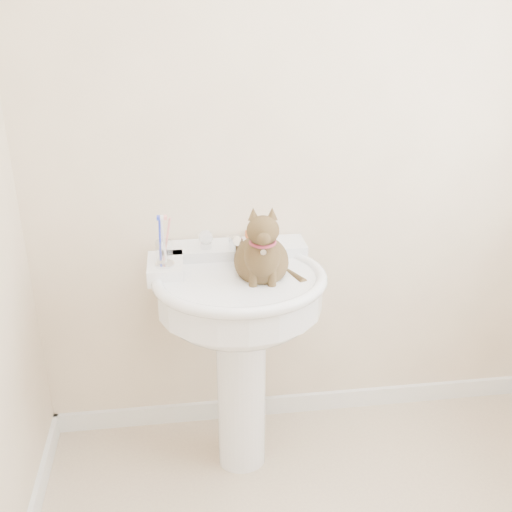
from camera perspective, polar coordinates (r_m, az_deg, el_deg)
name	(u,v)px	position (r m, az deg, el deg)	size (l,w,h in m)	color
wall_back	(306,148)	(2.36, 4.77, 10.25)	(2.20, 0.00, 2.50)	beige
baseboard_back	(298,403)	(2.88, 3.98, -13.79)	(2.20, 0.02, 0.09)	white
pedestal_sink	(239,313)	(2.24, -1.58, -5.43)	(0.65, 0.64, 0.90)	white
faucet	(235,238)	(2.29, -2.01, 1.70)	(0.28, 0.12, 0.14)	silver
soap_bar	(258,235)	(2.39, 0.18, 2.01)	(0.09, 0.06, 0.03)	#D76024
toothbrush_cup	(164,253)	(2.17, -8.73, 0.32)	(0.07, 0.07, 0.18)	silver
cat	(262,257)	(2.14, 0.60, -0.06)	(0.22, 0.27, 0.40)	brown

